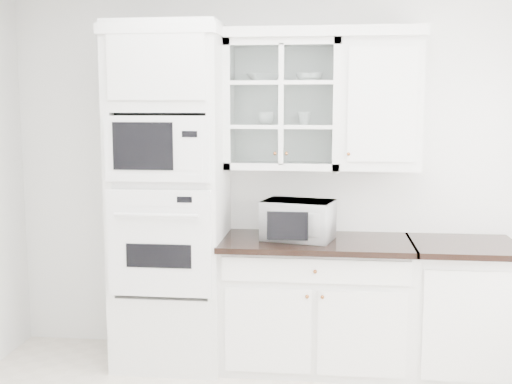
# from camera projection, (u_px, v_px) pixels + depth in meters

# --- Properties ---
(room_shell) EXTENTS (4.00, 3.50, 2.70)m
(room_shell) POSITION_uv_depth(u_px,v_px,m) (262.00, 119.00, 3.39)
(room_shell) COLOR white
(room_shell) RESTS_ON ground
(oven_column) EXTENTS (0.76, 0.68, 2.40)m
(oven_column) POSITION_uv_depth(u_px,v_px,m) (170.00, 198.00, 4.53)
(oven_column) COLOR white
(oven_column) RESTS_ON ground
(base_cabinet_run) EXTENTS (1.32, 0.67, 0.92)m
(base_cabinet_run) POSITION_uv_depth(u_px,v_px,m) (316.00, 302.00, 4.54)
(base_cabinet_run) COLOR white
(base_cabinet_run) RESTS_ON ground
(extra_base_cabinet) EXTENTS (0.72, 0.67, 0.92)m
(extra_base_cabinet) POSITION_uv_depth(u_px,v_px,m) (461.00, 307.00, 4.43)
(extra_base_cabinet) COLOR white
(extra_base_cabinet) RESTS_ON ground
(upper_cabinet_glass) EXTENTS (0.80, 0.33, 0.90)m
(upper_cabinet_glass) POSITION_uv_depth(u_px,v_px,m) (283.00, 105.00, 4.51)
(upper_cabinet_glass) COLOR white
(upper_cabinet_glass) RESTS_ON room_shell
(upper_cabinet_solid) EXTENTS (0.55, 0.33, 0.90)m
(upper_cabinet_solid) POSITION_uv_depth(u_px,v_px,m) (380.00, 105.00, 4.44)
(upper_cabinet_solid) COLOR white
(upper_cabinet_solid) RESTS_ON room_shell
(crown_molding) EXTENTS (2.14, 0.38, 0.07)m
(crown_molding) POSITION_uv_depth(u_px,v_px,m) (268.00, 34.00, 4.44)
(crown_molding) COLOR white
(crown_molding) RESTS_ON room_shell
(countertop_microwave) EXTENTS (0.55, 0.49, 0.27)m
(countertop_microwave) POSITION_uv_depth(u_px,v_px,m) (299.00, 220.00, 4.46)
(countertop_microwave) COLOR white
(countertop_microwave) RESTS_ON base_cabinet_run
(bowl_a) EXTENTS (0.31, 0.31, 0.06)m
(bowl_a) POSITION_uv_depth(u_px,v_px,m) (264.00, 78.00, 4.52)
(bowl_a) COLOR white
(bowl_a) RESTS_ON upper_cabinet_glass
(bowl_b) EXTENTS (0.22, 0.22, 0.06)m
(bowl_b) POSITION_uv_depth(u_px,v_px,m) (309.00, 77.00, 4.47)
(bowl_b) COLOR white
(bowl_b) RESTS_ON upper_cabinet_glass
(cup_a) EXTENTS (0.12, 0.12, 0.09)m
(cup_a) POSITION_uv_depth(u_px,v_px,m) (267.00, 118.00, 4.55)
(cup_a) COLOR white
(cup_a) RESTS_ON upper_cabinet_glass
(cup_b) EXTENTS (0.11, 0.11, 0.09)m
(cup_b) POSITION_uv_depth(u_px,v_px,m) (304.00, 118.00, 4.51)
(cup_b) COLOR white
(cup_b) RESTS_ON upper_cabinet_glass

